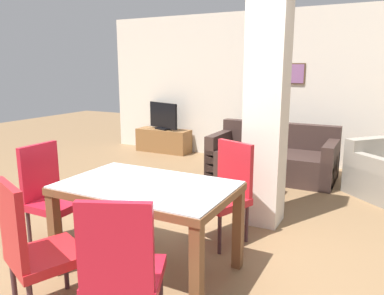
% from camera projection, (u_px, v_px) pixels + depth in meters
% --- Properties ---
extents(ground_plane, '(18.00, 18.00, 0.00)m').
position_uv_depth(ground_plane, '(149.00, 270.00, 3.22)').
color(ground_plane, olive).
extents(back_wall, '(7.20, 0.09, 2.70)m').
position_uv_depth(back_wall, '(281.00, 88.00, 6.67)').
color(back_wall, silver).
rests_on(back_wall, ground_plane).
extents(divider_pillar, '(0.40, 0.39, 2.70)m').
position_uv_depth(divider_pillar, '(267.00, 102.00, 3.97)').
color(divider_pillar, silver).
rests_on(divider_pillar, ground_plane).
extents(dining_table, '(1.41, 0.89, 0.78)m').
position_uv_depth(dining_table, '(147.00, 204.00, 3.09)').
color(dining_table, brown).
rests_on(dining_table, ground_plane).
extents(dining_chair_near_right, '(0.61, 0.61, 0.99)m').
position_uv_depth(dining_chair_near_right, '(122.00, 267.00, 2.26)').
color(dining_chair_near_right, red).
rests_on(dining_chair_near_right, ground_plane).
extents(dining_chair_near_left, '(0.60, 0.60, 0.99)m').
position_uv_depth(dining_chair_near_left, '(34.00, 246.00, 2.53)').
color(dining_chair_near_left, red).
rests_on(dining_chair_near_left, ground_plane).
extents(dining_chair_head_left, '(0.46, 0.46, 0.99)m').
position_uv_depth(dining_chair_head_left, '(50.00, 192.00, 3.62)').
color(dining_chair_head_left, red).
rests_on(dining_chair_head_left, ground_plane).
extents(dining_chair_far_right, '(0.60, 0.60, 0.99)m').
position_uv_depth(dining_chair_far_right, '(226.00, 189.00, 3.71)').
color(dining_chair_far_right, red).
rests_on(dining_chair_far_right, ground_plane).
extents(sofa, '(1.93, 0.95, 0.82)m').
position_uv_depth(sofa, '(272.00, 159.00, 5.97)').
color(sofa, '#382723').
rests_on(sofa, ground_plane).
extents(coffee_table, '(0.59, 0.53, 0.41)m').
position_uv_depth(coffee_table, '(252.00, 182.00, 5.00)').
color(coffee_table, brown).
rests_on(coffee_table, ground_plane).
extents(bottle, '(0.07, 0.07, 0.28)m').
position_uv_depth(bottle, '(253.00, 162.00, 4.82)').
color(bottle, '#194C23').
rests_on(bottle, coffee_table).
extents(tv_stand, '(1.12, 0.40, 0.47)m').
position_uv_depth(tv_stand, '(164.00, 140.00, 7.70)').
color(tv_stand, brown).
rests_on(tv_stand, ground_plane).
extents(tv_screen, '(0.78, 0.33, 0.55)m').
position_uv_depth(tv_screen, '(163.00, 116.00, 7.59)').
color(tv_screen, black).
rests_on(tv_screen, tv_stand).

